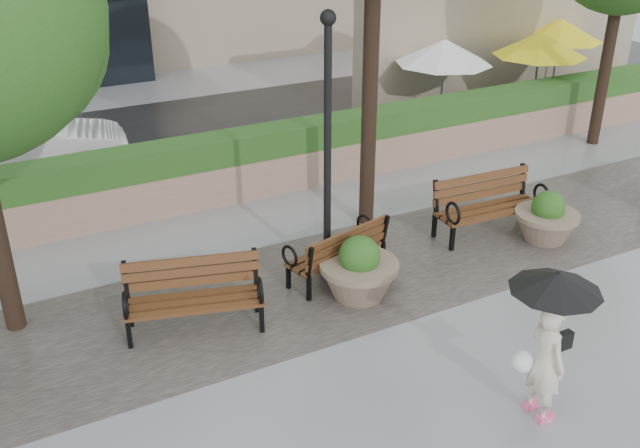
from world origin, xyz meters
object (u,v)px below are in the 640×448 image
bench_2 (337,262)px  bench_3 (488,218)px  bench_1 (195,311)px  planter_left (359,274)px  pedestrian (550,331)px  planter_right (546,221)px  car_right (25,145)px  lamppost (327,166)px

bench_2 → bench_3: size_ratio=0.89×
bench_1 → planter_left: size_ratio=1.68×
bench_1 → pedestrian: (3.11, -3.72, 0.88)m
planter_right → bench_3: bearing=136.8°
bench_3 → planter_right: 1.03m
bench_3 → pedestrian: size_ratio=1.07×
bench_1 → car_right: car_right is taller
bench_3 → lamppost: (-3.30, 0.15, 1.57)m
lamppost → pedestrian: lamppost is taller
planter_right → bench_1: bearing=177.6°
bench_1 → bench_2: bearing=23.7°
planter_right → pedestrian: pedestrian is taller
planter_left → bench_3: bearing=13.4°
planter_left → pedestrian: pedestrian is taller
lamppost → pedestrian: 4.40m
bench_3 → lamppost: size_ratio=0.49×
bench_2 → car_right: size_ratio=0.43×
planter_left → planter_right: size_ratio=1.09×
bench_1 → pedestrian: size_ratio=1.06×
bench_1 → planter_left: bearing=8.5°
car_right → pedestrian: (4.36, -11.21, 0.48)m
bench_2 → lamppost: bearing=-87.8°
planter_right → car_right: bearing=135.2°
planter_left → bench_2: bearing=89.7°
bench_2 → planter_right: 4.04m
bench_2 → planter_left: 0.70m
planter_right → lamppost: size_ratio=0.27×
bench_3 → pedestrian: (-2.70, -4.15, 0.87)m
planter_left → lamppost: lamppost is taller
bench_1 → bench_2: bench_1 is taller
bench_1 → bench_3: 5.82m
bench_1 → lamppost: (2.50, 0.58, 1.58)m
bench_1 → lamppost: size_ratio=0.49×
lamppost → pedestrian: size_ratio=2.18×
bench_2 → lamppost: (-0.07, 0.23, 1.61)m
planter_right → planter_left: bearing=-179.0°
lamppost → car_right: (-3.75, 6.91, -1.18)m
car_right → lamppost: bearing=-142.2°
pedestrian → car_right: bearing=27.4°
planter_right → lamppost: lamppost is taller
bench_3 → car_right: size_ratio=0.48×
pedestrian → bench_3: bearing=-26.8°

